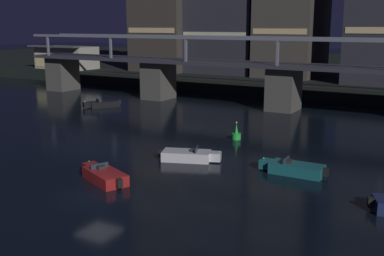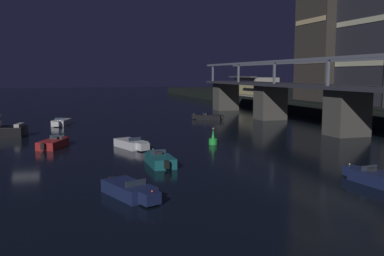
% 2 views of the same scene
% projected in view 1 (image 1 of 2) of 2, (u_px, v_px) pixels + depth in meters
% --- Properties ---
extents(ground_plane, '(400.00, 400.00, 0.00)m').
position_uv_depth(ground_plane, '(98.00, 197.00, 30.55)').
color(ground_plane, black).
extents(far_riverbank, '(240.00, 80.00, 2.20)m').
position_uv_depth(far_riverbank, '(356.00, 71.00, 101.77)').
color(far_riverbank, black).
rests_on(far_riverbank, ground).
extents(river_bridge, '(84.03, 6.40, 9.38)m').
position_uv_depth(river_bridge, '(284.00, 79.00, 60.45)').
color(river_bridge, '#4C4944').
rests_on(river_bridge, ground).
extents(waterfront_pavilion, '(12.40, 7.40, 4.70)m').
position_uv_depth(waterfront_pavilion, '(66.00, 57.00, 94.56)').
color(waterfront_pavilion, '#B2AD9E').
rests_on(waterfront_pavilion, far_riverbank).
extents(speedboat_mid_left, '(5.02, 3.23, 1.16)m').
position_uv_depth(speedboat_mid_left, '(104.00, 175.00, 33.52)').
color(speedboat_mid_left, maroon).
rests_on(speedboat_mid_left, ground).
extents(speedboat_mid_center, '(5.11, 3.04, 1.16)m').
position_uv_depth(speedboat_mid_center, '(189.00, 156.00, 38.55)').
color(speedboat_mid_center, silver).
rests_on(speedboat_mid_center, ground).
extents(speedboat_mid_right, '(5.19, 1.81, 1.16)m').
position_uv_depth(speedboat_mid_right, '(294.00, 168.00, 35.12)').
color(speedboat_mid_right, '#196066').
rests_on(speedboat_mid_right, ground).
extents(speedboat_far_left, '(3.78, 4.80, 1.16)m').
position_uv_depth(speedboat_far_left, '(103.00, 104.00, 63.54)').
color(speedboat_far_left, black).
rests_on(speedboat_far_left, ground).
extents(channel_buoy, '(0.90, 0.90, 1.76)m').
position_uv_depth(channel_buoy, '(236.00, 135.00, 45.63)').
color(channel_buoy, green).
rests_on(channel_buoy, ground).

